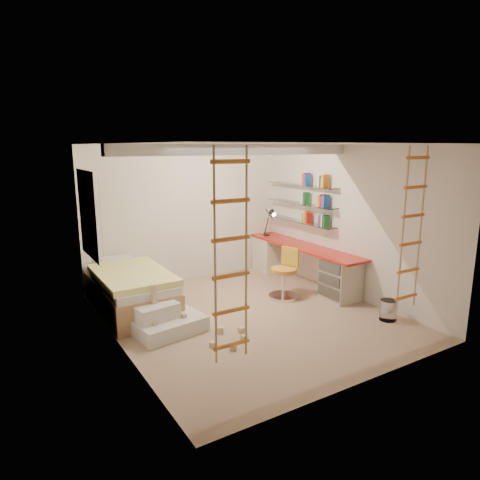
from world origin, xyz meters
TOP-DOWN VIEW (x-y plane):
  - floor at (0.00, 0.00)m, footprint 4.50×4.50m
  - ceiling_beam at (0.00, 0.30)m, footprint 4.00×0.18m
  - window_frame at (-1.97, 1.50)m, footprint 0.06×1.15m
  - window_blind at (-1.93, 1.50)m, footprint 0.02×1.00m
  - rope_ladder_left at (-1.35, -1.75)m, footprint 0.41×0.04m
  - rope_ladder_right at (1.35, -1.75)m, footprint 0.41×0.04m
  - waste_bin at (1.70, -1.21)m, footprint 0.25×0.25m
  - desk at (1.72, 0.86)m, footprint 0.56×2.80m
  - shelves at (1.87, 1.13)m, footprint 0.25×1.80m
  - bed at (-1.48, 1.23)m, footprint 1.02×2.00m
  - task_lamp at (1.67, 1.82)m, footprint 0.14×0.36m
  - swivel_chair at (0.95, 0.40)m, footprint 0.64×0.64m
  - play_platform at (-1.34, 0.17)m, footprint 1.05×0.88m
  - toy_blocks at (-1.05, -0.17)m, footprint 1.18×1.16m
  - books at (1.87, 1.13)m, footprint 0.14×0.64m

SIDE VIEW (x-z plane):
  - floor at x=0.00m, z-range 0.00..0.00m
  - waste_bin at x=1.70m, z-range 0.00..0.31m
  - play_platform at x=-1.34m, z-range -0.05..0.38m
  - toy_blocks at x=-1.05m, z-range -0.10..0.60m
  - swivel_chair at x=0.95m, z-range -0.11..0.75m
  - bed at x=-1.48m, z-range -0.02..0.67m
  - desk at x=1.72m, z-range 0.03..0.78m
  - task_lamp at x=1.67m, z-range 0.85..1.42m
  - shelves at x=1.87m, z-range 1.14..1.86m
  - rope_ladder_left at x=-1.35m, z-range 0.45..2.58m
  - rope_ladder_right at x=1.35m, z-range 0.45..2.58m
  - window_frame at x=-1.97m, z-range 0.88..2.23m
  - window_blind at x=-1.93m, z-range 0.95..2.15m
  - books at x=1.87m, z-range 1.16..2.08m
  - ceiling_beam at x=0.00m, z-range 2.44..2.60m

